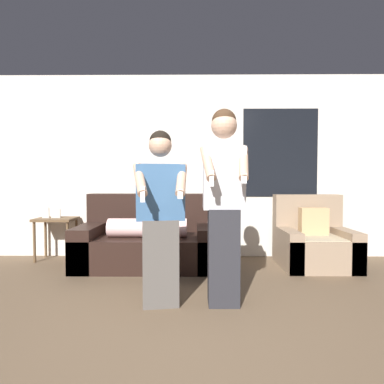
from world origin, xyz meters
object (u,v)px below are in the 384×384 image
object	(u,v)px
couch	(150,241)
side_table	(56,224)
person_right	(224,203)
armchair	(313,242)
person_left	(161,218)

from	to	relation	value
couch	side_table	xyz separation A→B (m)	(-1.38, 0.23, 0.19)
person_right	couch	bearing A→B (deg)	123.82
armchair	side_table	size ratio (longest dim) A/B	1.24
armchair	person_left	size ratio (longest dim) A/B	0.59
armchair	side_table	xyz separation A→B (m)	(-3.58, 0.26, 0.20)
side_table	person_left	distance (m)	2.30
couch	side_table	world-z (taller)	couch
side_table	couch	bearing A→B (deg)	-9.60
couch	person_right	distance (m)	1.68
armchair	side_table	world-z (taller)	armchair
armchair	side_table	distance (m)	3.59
couch	armchair	xyz separation A→B (m)	(2.20, -0.03, -0.01)
armchair	person_right	bearing A→B (deg)	-136.19
couch	person_left	bearing A→B (deg)	-77.18
couch	person_right	world-z (taller)	person_right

